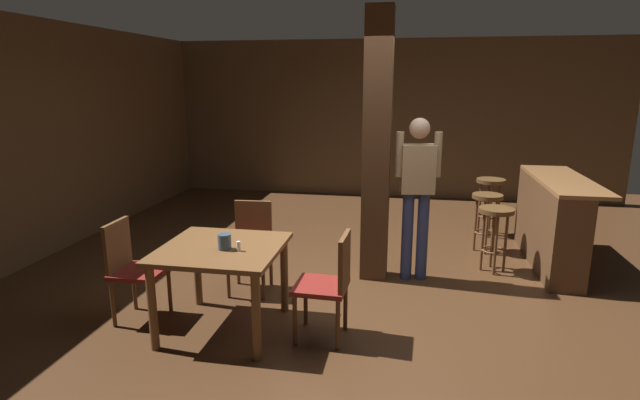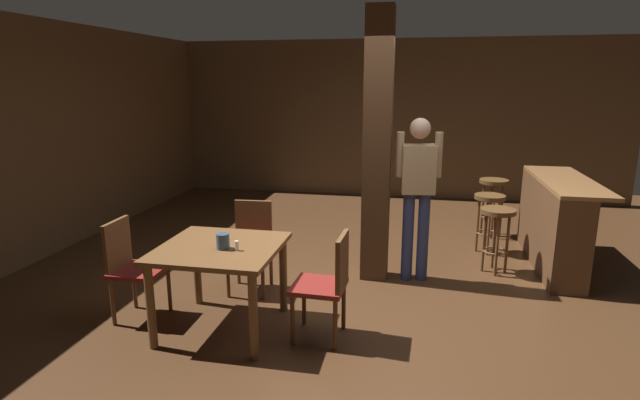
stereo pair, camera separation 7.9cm
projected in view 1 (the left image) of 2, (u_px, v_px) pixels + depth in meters
ground_plane at (370, 294)px, 4.99m from camera, size 10.80×10.80×0.00m
wall_back at (392, 120)px, 8.97m from camera, size 8.00×0.10×2.80m
wall_left at (1, 146)px, 5.37m from camera, size 0.10×9.00×2.80m
pillar at (377, 149)px, 5.14m from camera, size 0.28×0.28×2.80m
dining_table at (222, 260)px, 4.16m from camera, size 0.99×0.99×0.75m
chair_north at (251, 241)px, 5.02m from camera, size 0.45×0.45×0.89m
chair_east at (330, 281)px, 4.03m from camera, size 0.44×0.44×0.89m
chair_west at (131, 265)px, 4.37m from camera, size 0.43×0.43×0.89m
napkin_cup at (225, 242)px, 4.04m from camera, size 0.11×0.11×0.13m
salt_shaker at (239, 246)px, 4.01m from camera, size 0.03×0.03×0.08m
standing_person at (417, 188)px, 5.16m from camera, size 0.47×0.25×1.72m
bar_counter at (550, 221)px, 5.72m from camera, size 0.56×1.80×1.01m
bar_stool_near at (496, 223)px, 5.48m from camera, size 0.38×0.38×0.73m
bar_stool_mid at (487, 208)px, 6.13m from camera, size 0.37×0.37×0.73m
bar_stool_far at (490, 193)px, 6.78m from camera, size 0.38×0.38×0.79m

